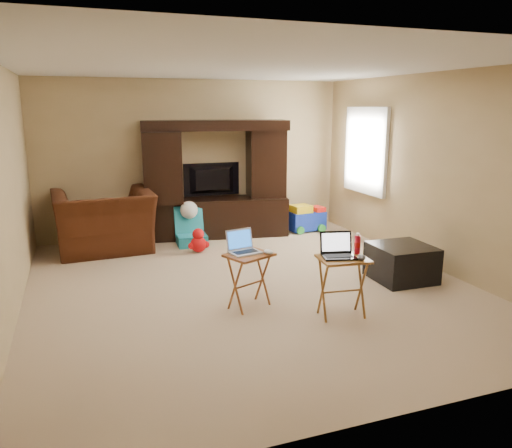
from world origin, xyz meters
name	(u,v)px	position (x,y,z in m)	size (l,w,h in m)	color
floor	(250,286)	(0.00, 0.00, 0.00)	(5.50, 5.50, 0.00)	#D1B491
ceiling	(250,65)	(0.00, 0.00, 2.50)	(5.50, 5.50, 0.00)	silver
wall_back	(195,158)	(0.00, 2.75, 1.25)	(5.00, 5.00, 0.00)	tan
wall_front	(395,242)	(0.00, -2.75, 1.25)	(5.00, 5.00, 0.00)	tan
wall_left	(5,194)	(-2.50, 0.00, 1.25)	(5.50, 5.50, 0.00)	tan
wall_right	(432,172)	(2.50, 0.00, 1.25)	(5.50, 5.50, 0.00)	tan
window_pane	(367,151)	(2.48, 1.55, 1.40)	(1.20, 1.20, 0.00)	white
window_frame	(366,151)	(2.46, 1.55, 1.40)	(0.06, 1.14, 1.34)	white
entertainment_center	(216,179)	(0.27, 2.43, 0.93)	(2.28, 0.57, 1.87)	black
television	(213,180)	(0.27, 2.66, 0.90)	(0.95, 0.12, 0.55)	black
recliner	(104,222)	(-1.51, 2.12, 0.44)	(1.37, 1.19, 0.89)	#44210E
child_rocker	(191,226)	(-0.25, 2.01, 0.29)	(0.44, 0.50, 0.59)	teal
plush_toy	(198,240)	(-0.24, 1.61, 0.18)	(0.32, 0.27, 0.36)	red
push_toy	(307,218)	(1.80, 2.23, 0.23)	(0.62, 0.44, 0.47)	#1632B7
ottoman	(401,263)	(1.81, -0.41, 0.22)	(0.67, 0.67, 0.43)	black
tray_table_left	(249,281)	(-0.22, -0.59, 0.29)	(0.45, 0.36, 0.58)	#9B5325
tray_table_right	(342,287)	(0.58, -1.13, 0.31)	(0.47, 0.38, 0.62)	#9C6425
laptop_left	(245,242)	(-0.25, -0.56, 0.70)	(0.31, 0.26, 0.24)	silver
laptop_right	(339,246)	(0.54, -1.11, 0.74)	(0.32, 0.27, 0.24)	black
mouse_left	(268,252)	(-0.03, -0.66, 0.61)	(0.08, 0.12, 0.05)	silver
mouse_right	(361,257)	(0.71, -1.25, 0.64)	(0.08, 0.13, 0.05)	#3D3D42
water_bottle	(357,245)	(0.78, -1.05, 0.71)	(0.06, 0.06, 0.19)	red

